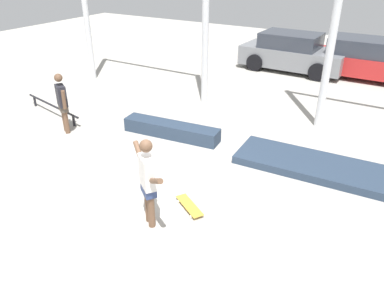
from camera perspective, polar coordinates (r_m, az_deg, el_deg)
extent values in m
plane|color=#B2ADA3|center=(7.30, -5.51, -8.32)|extent=(36.00, 36.00, 0.00)
cylinder|color=brown|center=(6.56, -6.69, -8.83)|extent=(0.12, 0.12, 0.76)
cylinder|color=brown|center=(6.43, -6.25, -9.65)|extent=(0.12, 0.12, 0.76)
cube|color=navy|center=(6.32, -6.62, -6.91)|extent=(0.38, 0.35, 0.17)
cube|color=silver|center=(6.13, -6.79, -4.28)|extent=(0.43, 0.39, 0.55)
sphere|color=brown|center=(5.90, -7.04, -0.30)|extent=(0.21, 0.21, 0.21)
cylinder|color=brown|center=(6.47, -8.02, -1.50)|extent=(0.45, 0.36, 0.33)
cylinder|color=brown|center=(5.70, -5.49, -5.64)|extent=(0.45, 0.36, 0.33)
cube|color=gold|center=(6.98, -0.39, -9.34)|extent=(0.75, 0.57, 0.01)
cylinder|color=silver|center=(6.86, 1.41, -10.50)|extent=(0.06, 0.06, 0.05)
cylinder|color=silver|center=(6.78, -0.22, -11.01)|extent=(0.06, 0.06, 0.05)
cylinder|color=silver|center=(7.23, -0.55, -8.31)|extent=(0.06, 0.06, 0.05)
cylinder|color=silver|center=(7.15, -2.11, -8.76)|extent=(0.06, 0.06, 0.05)
cube|color=#28384C|center=(9.58, -3.18, 2.17)|extent=(2.58, 0.76, 0.35)
cube|color=#28384C|center=(8.57, 18.00, -3.14)|extent=(3.38, 1.37, 0.17)
cylinder|color=black|center=(11.50, -20.52, 5.52)|extent=(2.62, 0.59, 0.06)
cylinder|color=black|center=(12.49, -22.82, 6.01)|extent=(0.07, 0.07, 0.30)
cylinder|color=black|center=(10.65, -17.57, 3.41)|extent=(0.07, 0.07, 0.30)
cube|color=slate|center=(15.64, 15.11, 12.69)|extent=(4.02, 1.77, 0.72)
cube|color=#2D333D|center=(15.55, 14.83, 15.07)|extent=(2.23, 1.60, 0.55)
cylinder|color=black|center=(16.16, 20.18, 11.64)|extent=(0.66, 0.24, 0.65)
cylinder|color=black|center=(14.62, 18.58, 10.36)|extent=(0.66, 0.24, 0.65)
cylinder|color=black|center=(16.84, 11.89, 13.28)|extent=(0.66, 0.24, 0.65)
cylinder|color=black|center=(15.36, 9.57, 12.16)|extent=(0.66, 0.24, 0.65)
cube|color=red|center=(15.60, 24.82, 11.03)|extent=(4.21, 1.78, 0.66)
cube|color=#2D333D|center=(15.48, 24.65, 13.38)|extent=(2.32, 1.63, 0.59)
cylinder|color=black|center=(16.65, 20.71, 12.04)|extent=(0.69, 0.22, 0.69)
cylinder|color=black|center=(15.01, 19.26, 10.75)|extent=(0.69, 0.22, 0.69)
cylinder|color=brown|center=(10.19, -18.66, 3.50)|extent=(0.12, 0.12, 0.74)
cylinder|color=brown|center=(10.35, -18.86, 3.82)|extent=(0.12, 0.12, 0.74)
cube|color=#4C4238|center=(10.16, -19.01, 5.25)|extent=(0.39, 0.33, 0.16)
cube|color=#26262D|center=(10.05, -19.30, 6.98)|extent=(0.44, 0.37, 0.53)
sphere|color=brown|center=(9.91, -19.71, 9.48)|extent=(0.20, 0.20, 0.20)
cylinder|color=brown|center=(9.79, -18.94, 6.39)|extent=(0.18, 0.16, 0.50)
cylinder|color=brown|center=(10.31, -19.60, 7.31)|extent=(0.18, 0.16, 0.50)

